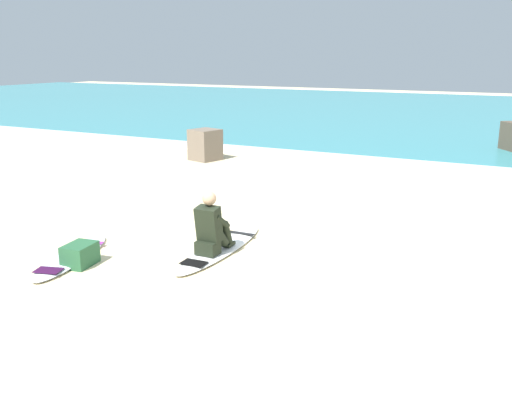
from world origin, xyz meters
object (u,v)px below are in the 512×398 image
Objects in this scene: surfer_seated at (211,229)px; shoreline_rock at (205,145)px; surfboard_main at (221,248)px; beach_bag at (80,255)px; surfboard_spare_near at (72,257)px.

surfer_seated is 1.07× the size of shoreline_rock.
beach_bag is (-1.49, -1.47, 0.12)m from surfboard_main.
shoreline_rock is at bearing 109.43° from beach_bag.
shoreline_rock is at bearing 122.58° from surfer_seated.
beach_bag is (2.79, -7.90, -0.28)m from shoreline_rock.
beach_bag reaches higher than surfboard_spare_near.
surfboard_main is 2.69× the size of surfer_seated.
beach_bag is at bearing -70.57° from shoreline_rock.
beach_bag is at bearing -141.64° from surfer_seated.
surfboard_main is at bearing -56.36° from shoreline_rock.
surfer_seated is 2.13m from surfboard_spare_near.
surfboard_main is 5.29× the size of beach_bag.
surfboard_main is 2.10m from beach_bag.
beach_bag reaches higher than surfboard_main.
shoreline_rock is at bearing 107.71° from surfboard_spare_near.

